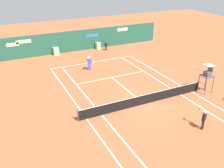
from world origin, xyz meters
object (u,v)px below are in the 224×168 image
object	(u,v)px
umpire_chair	(207,75)
player_on_baseline	(89,62)
tennis_ball_by_sideline	(137,63)
tennis_ball_near_service_line	(105,74)
ball_kid_left_post	(106,45)
player_near_side	(204,118)

from	to	relation	value
umpire_chair	player_on_baseline	xyz separation A→B (m)	(-7.79, 9.89, -0.77)
tennis_ball_by_sideline	tennis_ball_near_service_line	bearing A→B (deg)	-164.84
ball_kid_left_post	umpire_chair	bearing A→B (deg)	103.63
ball_kid_left_post	tennis_ball_by_sideline	size ratio (longest dim) A/B	18.67
umpire_chair	tennis_ball_by_sideline	xyz separation A→B (m)	(-1.80, 9.30, -1.73)
player_near_side	tennis_ball_by_sideline	size ratio (longest dim) A/B	25.94
umpire_chair	player_on_baseline	bearing A→B (deg)	38.24
umpire_chair	ball_kid_left_post	size ratio (longest dim) A/B	2.15
tennis_ball_by_sideline	player_near_side	bearing A→B (deg)	-101.54
player_on_baseline	ball_kid_left_post	world-z (taller)	player_on_baseline
umpire_chair	tennis_ball_by_sideline	distance (m)	9.63
tennis_ball_near_service_line	tennis_ball_by_sideline	xyz separation A→B (m)	(4.95, 1.34, 0.00)
player_on_baseline	tennis_ball_by_sideline	bearing A→B (deg)	179.89
tennis_ball_near_service_line	tennis_ball_by_sideline	world-z (taller)	same
player_on_baseline	tennis_ball_by_sideline	distance (m)	6.09
player_on_baseline	player_near_side	xyz separation A→B (m)	(3.19, -14.30, -0.08)
umpire_chair	tennis_ball_near_service_line	bearing A→B (deg)	40.32
ball_kid_left_post	tennis_ball_near_service_line	bearing A→B (deg)	67.53
player_near_side	ball_kid_left_post	size ratio (longest dim) A/B	1.39
player_near_side	tennis_ball_by_sideline	distance (m)	14.02
player_on_baseline	ball_kid_left_post	bearing A→B (deg)	-123.30
umpire_chair	tennis_ball_near_service_line	xyz separation A→B (m)	(-6.75, 7.96, -1.73)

